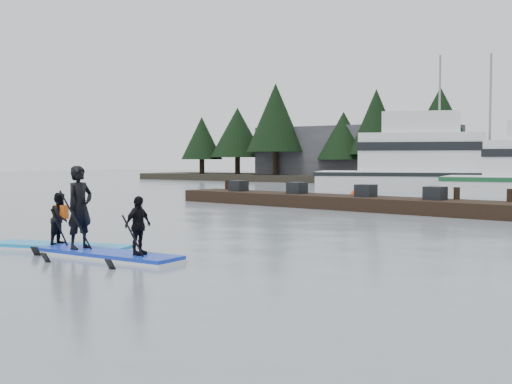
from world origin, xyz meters
The scene contains 8 objects.
ground centered at (0.00, 0.00, 0.00)m, with size 160.00×160.00×0.00m, color gray.
waterfront_building centered at (-14.00, 44.00, 2.50)m, with size 18.00×6.00×5.00m, color #4C4C51.
fishing_boat_large centered at (-2.04, 31.14, 0.73)m, with size 17.65×10.34×9.70m.
floating_dock centered at (-1.62, 14.56, 0.27)m, with size 16.13×2.15×0.54m, color black.
buoy_b centered at (-4.15, 22.21, 0.00)m, with size 0.49×0.49×0.49m, color red.
buoy_a centered at (-13.98, 25.56, 0.00)m, with size 0.56×0.56×0.56m, color red.
paddleboard_solo centered at (-1.43, -0.03, 0.39)m, with size 3.44×1.71×1.79m.
paddleboard_duo centered at (0.17, -0.30, 0.64)m, with size 3.62×1.16×2.41m.
Camera 1 is at (10.36, -9.84, 2.09)m, focal length 45.00 mm.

